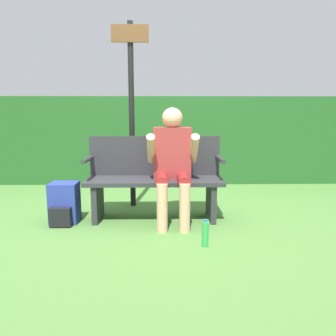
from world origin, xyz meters
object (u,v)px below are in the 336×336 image
parked_car (263,127)px  signpost (131,104)px  park_bench (155,178)px  person_seated (172,159)px  water_bottle (205,234)px  backpack (64,204)px

parked_car → signpost: bearing=-108.8°
park_bench → person_seated: bearing=-31.3°
person_seated → water_bottle: person_seated is taller
person_seated → backpack: size_ratio=2.83×
signpost → parked_car: signpost is taller
park_bench → signpost: size_ratio=0.67×
park_bench → person_seated: person_seated is taller
signpost → person_seated: bearing=-51.1°
parked_car → water_bottle: bearing=-102.3°
person_seated → park_bench: bearing=148.7°
backpack → signpost: 1.45m
signpost → parked_car: (4.54, 9.36, -0.68)m
parked_car → park_bench: bearing=-106.2°
backpack → water_bottle: (1.46, -0.68, -0.09)m
water_bottle → parked_car: parked_car is taller
person_seated → parked_car: parked_car is taller
person_seated → backpack: bearing=-177.6°
park_bench → signpost: signpost is taller
person_seated → parked_car: bearing=67.9°
park_bench → person_seated: (0.20, -0.12, 0.23)m
water_bottle → signpost: (-0.76, 1.34, 1.18)m
signpost → water_bottle: bearing=-60.3°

